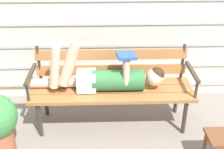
# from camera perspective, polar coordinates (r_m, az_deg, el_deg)

# --- Properties ---
(ground_plane) EXTENTS (12.00, 12.00, 0.00)m
(ground_plane) POSITION_cam_1_polar(r_m,az_deg,el_deg) (3.26, 0.09, -11.08)
(ground_plane) COLOR gray
(park_bench) EXTENTS (1.74, 0.51, 0.86)m
(park_bench) POSITION_cam_1_polar(r_m,az_deg,el_deg) (3.16, -0.04, -1.64)
(park_bench) COLOR #9E6638
(park_bench) RESTS_ON ground
(reclining_person) EXTENTS (1.78, 0.27, 0.58)m
(reclining_person) POSITION_cam_1_polar(r_m,az_deg,el_deg) (3.05, -1.89, -0.52)
(reclining_person) COLOR #33703D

